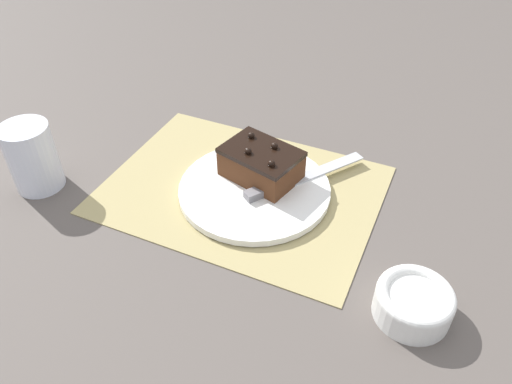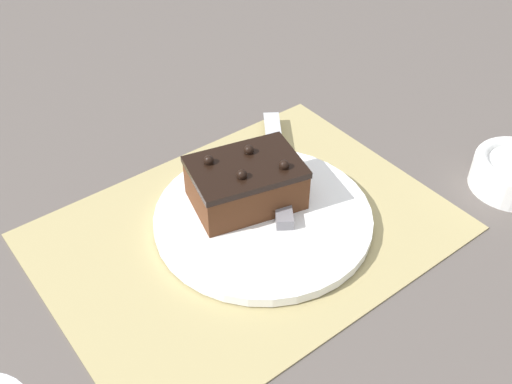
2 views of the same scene
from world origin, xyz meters
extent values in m
plane|color=#544C47|center=(0.00, 0.00, 0.00)|extent=(3.00, 3.00, 0.00)
cube|color=tan|center=(0.00, 0.00, 0.00)|extent=(0.46, 0.34, 0.00)
cylinder|color=white|center=(0.02, 0.00, 0.01)|extent=(0.26, 0.26, 0.01)
cube|color=#512D19|center=(0.02, 0.03, 0.04)|extent=(0.14, 0.11, 0.05)
cube|color=black|center=(0.02, 0.03, 0.07)|extent=(0.15, 0.12, 0.01)
sphere|color=black|center=(-0.01, 0.06, 0.07)|extent=(0.01, 0.01, 0.01)
sphere|color=black|center=(0.01, 0.02, 0.07)|extent=(0.01, 0.01, 0.01)
sphere|color=black|center=(0.04, 0.05, 0.07)|extent=(0.01, 0.01, 0.01)
sphere|color=black|center=(0.05, 0.00, 0.07)|extent=(0.01, 0.01, 0.01)
cube|color=slate|center=(0.05, -0.01, 0.02)|extent=(0.06, 0.07, 0.01)
cube|color=#B7BABF|center=(0.12, 0.09, 0.02)|extent=(0.11, 0.15, 0.00)
camera|label=1|loc=(0.29, -0.59, 0.56)|focal=35.00mm
camera|label=2|loc=(-0.30, -0.40, 0.49)|focal=42.00mm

